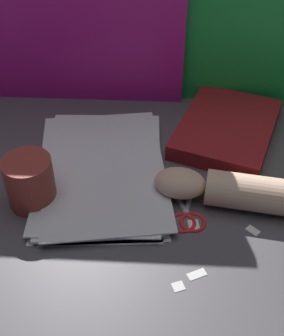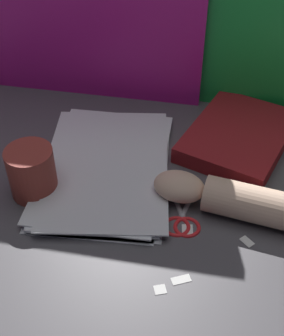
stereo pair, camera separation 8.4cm
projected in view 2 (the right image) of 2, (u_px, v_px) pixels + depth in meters
ground_plane at (158, 202)px, 0.86m from camera, size 6.00×6.00×0.00m
backdrop_panel_center at (188, 23)px, 1.00m from camera, size 0.79×0.17×0.37m
paper_stack at (106, 167)px, 0.92m from camera, size 0.26×0.37×0.02m
book_closed at (239, 136)px, 0.98m from camera, size 0.28×0.31×0.04m
scissors at (182, 216)px, 0.83m from camera, size 0.08×0.14×0.01m
hand_forearm at (255, 204)px, 0.81m from camera, size 0.36×0.15×0.07m
paper_scrap_near at (181, 279)px, 0.73m from camera, size 0.03×0.02×0.00m
paper_scrap_mid at (160, 289)px, 0.72m from camera, size 0.02×0.02×0.00m
paper_scrap_far at (187, 230)px, 0.81m from camera, size 0.02×0.03×0.00m
paper_scrap_side at (247, 241)px, 0.79m from camera, size 0.03×0.03×0.00m
mug at (32, 172)px, 0.85m from camera, size 0.09×0.09×0.10m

